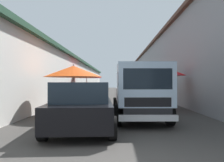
# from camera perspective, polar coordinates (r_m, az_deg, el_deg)

# --- Properties ---
(ground) EXTENTS (90.00, 90.00, 0.00)m
(ground) POSITION_cam_1_polar(r_m,az_deg,el_deg) (16.52, 1.70, -5.50)
(ground) COLOR #3D3A38
(building_left_whitewash) EXTENTS (49.80, 7.50, 3.78)m
(building_left_whitewash) POSITION_cam_1_polar(r_m,az_deg,el_deg) (20.05, -19.67, 0.84)
(building_left_whitewash) COLOR silver
(building_left_whitewash) RESTS_ON ground
(building_right_concrete) EXTENTS (49.80, 7.50, 5.84)m
(building_right_concrete) POSITION_cam_1_polar(r_m,az_deg,el_deg) (20.16, 22.92, 3.78)
(building_right_concrete) COLOR gray
(building_right_concrete) RESTS_ON ground
(fruit_stall_mid_lane) EXTENTS (2.52, 2.52, 2.26)m
(fruit_stall_mid_lane) POSITION_cam_1_polar(r_m,az_deg,el_deg) (8.96, -11.05, 1.39)
(fruit_stall_mid_lane) COLOR #9E9EA3
(fruit_stall_mid_lane) RESTS_ON ground
(fruit_stall_near_left) EXTENTS (2.34, 2.34, 2.35)m
(fruit_stall_near_left) POSITION_cam_1_polar(r_m,az_deg,el_deg) (14.28, 8.97, 0.80)
(fruit_stall_near_left) COLOR #9E9EA3
(fruit_stall_near_left) RESTS_ON ground
(fruit_stall_far_right) EXTENTS (2.22, 2.22, 2.37)m
(fruit_stall_far_right) POSITION_cam_1_polar(r_m,az_deg,el_deg) (11.35, 14.57, 1.14)
(fruit_stall_far_right) COLOR #9E9EA3
(fruit_stall_far_right) RESTS_ON ground
(fruit_stall_far_left) EXTENTS (2.56, 2.56, 2.43)m
(fruit_stall_far_left) POSITION_cam_1_polar(r_m,az_deg,el_deg) (17.39, -7.24, 1.05)
(fruit_stall_far_left) COLOR #9E9EA3
(fruit_stall_far_left) RESTS_ON ground
(hatchback_car) EXTENTS (4.03, 2.16, 1.45)m
(hatchback_car) POSITION_cam_1_polar(r_m,az_deg,el_deg) (6.45, -8.18, -6.73)
(hatchback_car) COLOR black
(hatchback_car) RESTS_ON ground
(delivery_truck) EXTENTS (4.97, 2.07, 2.08)m
(delivery_truck) POSITION_cam_1_polar(r_m,az_deg,el_deg) (7.56, 8.09, -3.52)
(delivery_truck) COLOR black
(delivery_truck) RESTS_ON ground
(vendor_by_crates) EXTENTS (0.57, 0.37, 1.53)m
(vendor_by_crates) POSITION_cam_1_polar(r_m,az_deg,el_deg) (19.18, -7.11, -2.20)
(vendor_by_crates) COLOR navy
(vendor_by_crates) RESTS_ON ground
(plastic_stool) EXTENTS (0.30, 0.30, 0.43)m
(plastic_stool) POSITION_cam_1_polar(r_m,az_deg,el_deg) (16.41, 10.41, -4.38)
(plastic_stool) COLOR #194CB2
(plastic_stool) RESTS_ON ground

